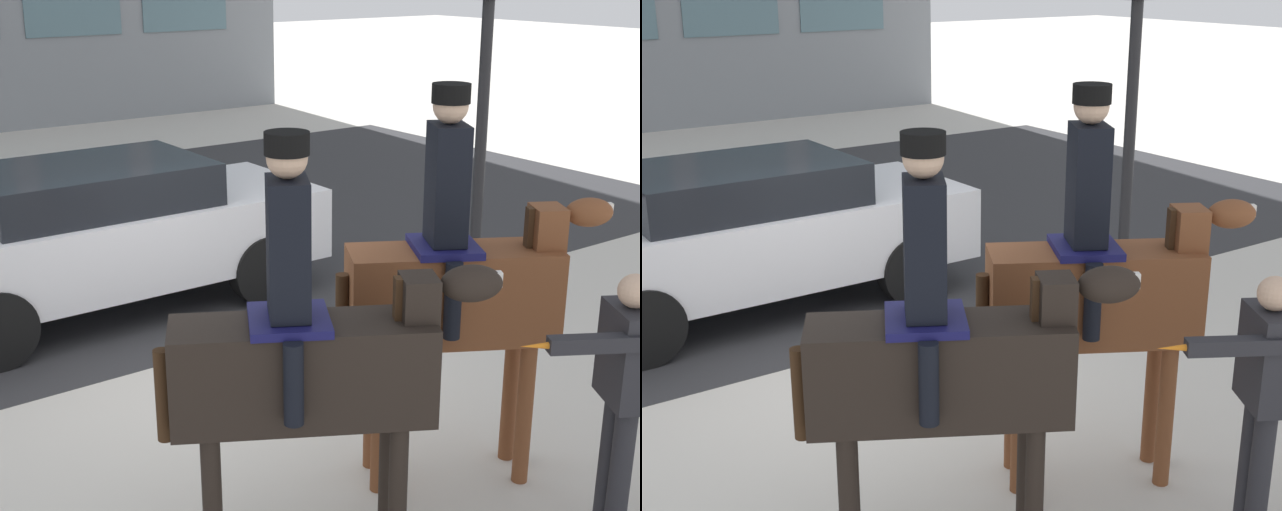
# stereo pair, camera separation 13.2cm
# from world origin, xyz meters

# --- Properties ---
(ground_plane) EXTENTS (80.00, 80.00, 0.00)m
(ground_plane) POSITION_xyz_m (0.00, 0.00, 0.00)
(ground_plane) COLOR beige
(road_surface) EXTENTS (18.22, 8.50, 0.01)m
(road_surface) POSITION_xyz_m (0.00, 4.75, 0.00)
(road_surface) COLOR #2D2D30
(road_surface) RESTS_ON ground_plane
(mounted_horse_lead) EXTENTS (1.78, 1.19, 2.58)m
(mounted_horse_lead) POSITION_xyz_m (-0.65, -2.45, 1.30)
(mounted_horse_lead) COLOR black
(mounted_horse_lead) RESTS_ON ground_plane
(mounted_horse_companion) EXTENTS (1.66, 1.13, 2.71)m
(mounted_horse_companion) POSITION_xyz_m (0.67, -2.27, 1.41)
(mounted_horse_companion) COLOR brown
(mounted_horse_companion) RESTS_ON ground_plane
(pedestrian_bystander) EXTENTS (0.91, 0.46, 1.74)m
(pedestrian_bystander) POSITION_xyz_m (0.93, -3.40, 1.03)
(pedestrian_bystander) COLOR #232328
(pedestrian_bystander) RESTS_ON ground_plane
(street_car_near_lane) EXTENTS (4.44, 1.79, 1.53)m
(street_car_near_lane) POSITION_xyz_m (-0.00, 2.07, 0.83)
(street_car_near_lane) COLOR silver
(street_car_near_lane) RESTS_ON ground_plane
(traffic_light) EXTENTS (0.24, 0.29, 3.81)m
(traffic_light) POSITION_xyz_m (2.86, -0.33, 2.57)
(traffic_light) COLOR black
(traffic_light) RESTS_ON ground_plane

